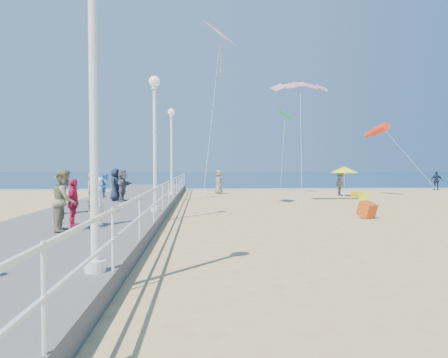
{
  "coord_description": "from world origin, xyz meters",
  "views": [
    {
      "loc": [
        -3.54,
        -15.87,
        2.23
      ],
      "look_at": [
        -2.5,
        2.0,
        1.6
      ],
      "focal_mm": 32.0,
      "sensor_mm": 36.0,
      "label": 1
    }
  ],
  "objects": [
    {
      "name": "ocean",
      "position": [
        0.0,
        65.0,
        0.01
      ],
      "size": [
        160.0,
        90.0,
        0.05
      ],
      "primitive_type": "cube",
      "color": "#0B2A47",
      "rests_on": "ground"
    },
    {
      "name": "beach_walker_c",
      "position": [
        -2.15,
        14.78,
        0.92
      ],
      "size": [
        0.66,
        0.95,
        1.84
      ],
      "primitive_type": "imported",
      "rotation": [
        0.0,
        0.0,
        -1.48
      ],
      "color": "#7D7656",
      "rests_on": "ground"
    },
    {
      "name": "ground",
      "position": [
        0.0,
        0.0,
        0.0
      ],
      "size": [
        160.0,
        160.0,
        0.0
      ],
      "primitive_type": "plane",
      "color": "#DAB872",
      "rests_on": "ground"
    },
    {
      "name": "kite_diamond_redwhite",
      "position": [
        -2.54,
        3.93,
        8.69
      ],
      "size": [
        1.64,
        1.77,
        0.95
      ],
      "primitive_type": "cube",
      "rotation": [
        0.72,
        0.0,
        1.06
      ],
      "color": "#D81958"
    },
    {
      "name": "spectator_1",
      "position": [
        -7.3,
        -4.65,
        1.26
      ],
      "size": [
        0.72,
        0.88,
        1.71
      ],
      "primitive_type": "imported",
      "rotation": [
        0.0,
        0.0,
        1.66
      ],
      "color": "gray",
      "rests_on": "boardwalk"
    },
    {
      "name": "spectator_6",
      "position": [
        -7.59,
        -0.69,
        1.18
      ],
      "size": [
        0.61,
        0.68,
        1.55
      ],
      "primitive_type": "imported",
      "rotation": [
        0.0,
        0.0,
        1.03
      ],
      "color": "gray",
      "rests_on": "boardwalk"
    },
    {
      "name": "beach_walker_a",
      "position": [
        6.52,
        12.34,
        0.87
      ],
      "size": [
        1.27,
        1.23,
        1.74
      ],
      "primitive_type": "imported",
      "rotation": [
        0.0,
        0.0,
        0.72
      ],
      "color": "slate",
      "rests_on": "ground"
    },
    {
      "name": "surf_line",
      "position": [
        0.0,
        20.5,
        0.03
      ],
      "size": [
        160.0,
        1.2,
        0.04
      ],
      "primitive_type": "cube",
      "color": "silver",
      "rests_on": "ground"
    },
    {
      "name": "spectator_3",
      "position": [
        -7.28,
        -4.0,
        1.12
      ],
      "size": [
        0.4,
        0.86,
        1.43
      ],
      "primitive_type": "imported",
      "rotation": [
        0.0,
        0.0,
        1.63
      ],
      "color": "#CB1944",
      "rests_on": "boardwalk"
    },
    {
      "name": "kite_diamond_green",
      "position": [
        2.94,
        14.63,
        6.11
      ],
      "size": [
        0.98,
        1.14,
        0.6
      ],
      "primitive_type": "cube",
      "rotation": [
        0.55,
        0.0,
        1.55
      ],
      "color": "#29C078"
    },
    {
      "name": "boardwalk",
      "position": [
        -7.5,
        0.0,
        0.2
      ],
      "size": [
        5.0,
        44.0,
        0.4
      ],
      "primitive_type": "cube",
      "color": "slate",
      "rests_on": "ground"
    },
    {
      "name": "lamp_post_near",
      "position": [
        -5.35,
        -9.0,
        3.66
      ],
      "size": [
        0.44,
        0.44,
        5.32
      ],
      "color": "white",
      "rests_on": "boardwalk"
    },
    {
      "name": "toddler_held",
      "position": [
        -6.44,
        -3.51,
        1.61
      ],
      "size": [
        0.3,
        0.37,
        0.72
      ],
      "primitive_type": "imported",
      "rotation": [
        0.0,
        0.0,
        1.64
      ],
      "color": "#3898D5",
      "rests_on": "boardwalk"
    },
    {
      "name": "lamp_post_far",
      "position": [
        -5.35,
        9.0,
        3.66
      ],
      "size": [
        0.44,
        0.44,
        5.32
      ],
      "color": "white",
      "rests_on": "boardwalk"
    },
    {
      "name": "beach_chair_right",
      "position": [
        7.14,
        10.88,
        0.2
      ],
      "size": [
        0.55,
        0.55,
        0.4
      ],
      "primitive_type": "cube",
      "color": "orange",
      "rests_on": "ground"
    },
    {
      "name": "beach_chair_left",
      "position": [
        7.0,
        9.43,
        0.2
      ],
      "size": [
        0.55,
        0.55,
        0.4
      ],
      "primitive_type": "cube",
      "color": "yellow",
      "rests_on": "ground"
    },
    {
      "name": "railing",
      "position": [
        -5.05,
        0.0,
        1.25
      ],
      "size": [
        0.05,
        42.0,
        0.55
      ],
      "color": "white",
      "rests_on": "boardwalk"
    },
    {
      "name": "kite_windsock",
      "position": [
        9.06,
        11.64,
        4.73
      ],
      "size": [
        1.01,
        2.71,
        1.09
      ],
      "primitive_type": "cylinder",
      "rotation": [
        1.36,
        0.0,
        0.17
      ],
      "color": "#FF2D15"
    },
    {
      "name": "lamp_post_mid",
      "position": [
        -5.35,
        0.0,
        3.66
      ],
      "size": [
        0.44,
        0.44,
        5.32
      ],
      "color": "white",
      "rests_on": "boardwalk"
    },
    {
      "name": "spectator_5",
      "position": [
        -7.49,
        4.48,
        1.2
      ],
      "size": [
        0.74,
        1.54,
        1.6
      ],
      "primitive_type": "imported",
      "rotation": [
        0.0,
        0.0,
        1.39
      ],
      "color": "slate",
      "rests_on": "boardwalk"
    },
    {
      "name": "box_kite",
      "position": [
        3.36,
        0.27,
        0.3
      ],
      "size": [
        0.81,
        0.88,
        0.74
      ],
      "primitive_type": "cube",
      "rotation": [
        0.31,
        0.0,
        0.46
      ],
      "color": "red",
      "rests_on": "ground"
    },
    {
      "name": "woman_holding_toddler",
      "position": [
        -6.59,
        -3.66,
        1.13
      ],
      "size": [
        0.39,
        0.56,
        1.47
      ],
      "primitive_type": "imported",
      "rotation": [
        0.0,
        0.0,
        1.64
      ],
      "color": "white",
      "rests_on": "boardwalk"
    },
    {
      "name": "spectator_2",
      "position": [
        -8.68,
        -0.72,
        1.2
      ],
      "size": [
        0.77,
        1.12,
        1.59
      ],
      "primitive_type": "imported",
      "rotation": [
        0.0,
        0.0,
        1.76
      ],
      "color": "slate",
      "rests_on": "boardwalk"
    },
    {
      "name": "beach_walker_b",
      "position": [
        17.38,
        18.36,
        0.85
      ],
      "size": [
        1.07,
        0.72,
        1.69
      ],
      "primitive_type": "imported",
      "rotation": [
        0.0,
        0.0,
        2.8
      ],
      "color": "#192337",
      "rests_on": "ground"
    },
    {
      "name": "kite_parafoil",
      "position": [
        2.06,
        6.43,
        6.77
      ],
      "size": [
        3.26,
        0.94,
        0.65
      ],
      "primitive_type": null,
      "rotation": [
        0.44,
        0.0,
        0.0
      ],
      "color": "#C01650"
    },
    {
      "name": "beach_umbrella",
      "position": [
        6.53,
        11.6,
        1.91
      ],
      "size": [
        1.9,
        1.9,
        2.14
      ],
      "color": "white",
      "rests_on": "ground"
    },
    {
      "name": "spectator_4",
      "position": [
        -7.91,
        4.71,
        1.23
      ],
      "size": [
        0.62,
        0.87,
        1.66
      ],
      "primitive_type": "imported",
      "rotation": [
        0.0,
        0.0,
        1.46
      ],
      "color": "#192437",
      "rests_on": "boardwalk"
    }
  ]
}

